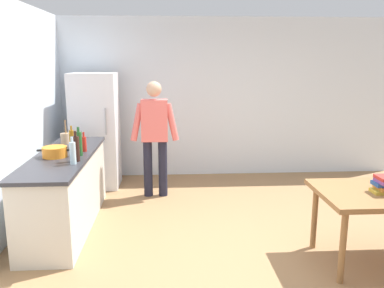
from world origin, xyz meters
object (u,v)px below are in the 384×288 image
object	(u,v)px
refrigerator	(96,131)
bottle_water_clear	(73,153)
bottle_sauce_red	(84,144)
person	(155,131)
bottle_wine_green	(79,143)
bottle_wine_dark	(76,148)
bottle_oil_amber	(72,138)
cooking_pot	(55,152)
utensil_jar	(65,138)

from	to	relation	value
refrigerator	bottle_water_clear	size ratio (longest dim) A/B	6.00
bottle_sauce_red	person	bearing A→B (deg)	47.09
bottle_wine_green	bottle_wine_dark	bearing A→B (deg)	-84.64
bottle_wine_dark	refrigerator	bearing A→B (deg)	93.83
refrigerator	bottle_oil_amber	xyz separation A→B (m)	(-0.09, -1.20, 0.12)
person	cooking_pot	bearing A→B (deg)	-133.86
cooking_pot	bottle_wine_green	xyz separation A→B (m)	(0.27, 0.05, 0.09)
person	bottle_wine_dark	distance (m)	1.60
cooking_pot	refrigerator	bearing A→B (deg)	84.52
cooking_pot	utensil_jar	bearing A→B (deg)	95.31
bottle_oil_amber	bottle_wine_green	bearing A→B (deg)	-67.54
refrigerator	bottle_sauce_red	world-z (taller)	refrigerator
cooking_pot	utensil_jar	world-z (taller)	utensil_jar
utensil_jar	bottle_wine_dark	size ratio (longest dim) A/B	0.94
cooking_pot	bottle_sauce_red	xyz separation A→B (m)	(0.28, 0.26, 0.04)
utensil_jar	bottle_oil_amber	world-z (taller)	utensil_jar
refrigerator	bottle_wine_green	world-z (taller)	refrigerator
person	cooking_pot	xyz separation A→B (m)	(-1.11, -1.16, -0.02)
refrigerator	cooking_pot	size ratio (longest dim) A/B	4.50
person	bottle_wine_green	bearing A→B (deg)	-127.37
utensil_jar	bottle_sauce_red	distance (m)	0.60
person	bottle_oil_amber	bearing A→B (deg)	-148.05
person	utensil_jar	size ratio (longest dim) A/B	5.31
bottle_oil_amber	refrigerator	bearing A→B (deg)	85.87
person	bottle_water_clear	xyz separation A→B (m)	(-0.83, -1.50, 0.05)
bottle_sauce_red	bottle_wine_dark	distance (m)	0.48
bottle_oil_amber	bottle_water_clear	world-z (taller)	bottle_water_clear
refrigerator	bottle_water_clear	bearing A→B (deg)	-86.65
refrigerator	person	bearing A→B (deg)	-30.23
bottle_wine_green	utensil_jar	bearing A→B (deg)	115.88
utensil_jar	bottle_wine_green	bearing A→B (deg)	-64.12
person	bottle_oil_amber	world-z (taller)	person
cooking_pot	utensil_jar	size ratio (longest dim) A/B	1.25
bottle_oil_amber	bottle_sauce_red	world-z (taller)	bottle_oil_amber
cooking_pot	bottle_wine_green	size ratio (longest dim) A/B	1.18
person	bottle_water_clear	size ratio (longest dim) A/B	5.67
person	bottle_sauce_red	bearing A→B (deg)	-132.91
person	utensil_jar	xyz separation A→B (m)	(-1.18, -0.41, 0.00)
refrigerator	utensil_jar	size ratio (longest dim) A/B	5.62
bottle_wine_green	bottle_wine_dark	world-z (taller)	same
person	refrigerator	bearing A→B (deg)	149.77
refrigerator	bottle_water_clear	distance (m)	2.06
cooking_pot	bottle_wine_green	world-z (taller)	bottle_wine_green
cooking_pot	bottle_oil_amber	xyz separation A→B (m)	(0.08, 0.51, 0.06)
bottle_oil_amber	bottle_sauce_red	xyz separation A→B (m)	(0.20, -0.25, -0.02)
cooking_pot	bottle_oil_amber	size ratio (longest dim) A/B	1.43
bottle_wine_green	bottle_sauce_red	bearing A→B (deg)	86.44
refrigerator	utensil_jar	xyz separation A→B (m)	(-0.23, -0.96, 0.08)
refrigerator	utensil_jar	distance (m)	1.00
bottle_oil_amber	bottle_wine_green	size ratio (longest dim) A/B	0.82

